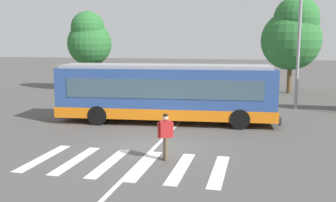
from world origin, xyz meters
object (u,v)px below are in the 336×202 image
parked_car_white (250,87)px  background_tree_right (293,34)px  parked_car_red (180,85)px  parked_car_teal (213,86)px  pedestrian_crossing_street (165,134)px  twin_arm_street_lamp (300,13)px  city_transit_bus (166,93)px  background_tree_left (89,39)px  parked_car_blue (147,84)px

parked_car_white → background_tree_right: bearing=43.6°
parked_car_red → parked_car_teal: (2.72, -0.18, 0.00)m
parked_car_red → background_tree_right: background_tree_right is taller
pedestrian_crossing_street → parked_car_teal: 17.13m
parked_car_red → twin_arm_street_lamp: bearing=-29.9°
city_transit_bus → parked_car_teal: bearing=83.3°
background_tree_left → background_tree_right: size_ratio=0.87×
parked_car_blue → twin_arm_street_lamp: bearing=-23.0°
pedestrian_crossing_street → parked_car_teal: pedestrian_crossing_street is taller
city_transit_bus → parked_car_red: (-1.46, 10.84, -0.82)m
parked_car_red → background_tree_left: 9.10m
pedestrian_crossing_street → parked_car_blue: pedestrian_crossing_street is taller
pedestrian_crossing_street → twin_arm_street_lamp: twin_arm_street_lamp is taller
parked_car_blue → background_tree_right: size_ratio=0.58×
city_transit_bus → background_tree_left: background_tree_left is taller
parked_car_teal → twin_arm_street_lamp: bearing=-39.1°
parked_car_blue → background_tree_left: size_ratio=0.66×
pedestrian_crossing_street → parked_car_red: pedestrian_crossing_street is taller
parked_car_red → twin_arm_street_lamp: size_ratio=0.46×
parked_car_white → background_tree_right: 5.97m
city_transit_bus → parked_car_teal: (1.26, 10.66, -0.82)m
parked_car_red → twin_arm_street_lamp: (8.55, -4.91, 5.24)m
parked_car_blue → city_transit_bus: bearing=-68.5°
parked_car_red → background_tree_right: bearing=17.6°
parked_car_red → parked_car_teal: bearing=-3.7°
parked_car_white → twin_arm_street_lamp: 7.63m
pedestrian_crossing_street → parked_car_teal: size_ratio=0.38×
city_transit_bus → twin_arm_street_lamp: (7.09, 5.93, 4.42)m
city_transit_bus → twin_arm_street_lamp: bearing=39.9°
parked_car_blue → twin_arm_street_lamp: twin_arm_street_lamp is taller
parked_car_teal → background_tree_right: (6.04, 2.96, 4.08)m
parked_car_red → parked_car_white: size_ratio=0.99×
parked_car_red → background_tree_left: (-8.27, 0.95, 3.69)m
city_transit_bus → parked_car_white: bearing=68.7°
pedestrian_crossing_street → twin_arm_street_lamp: 14.48m
city_transit_bus → parked_car_red: bearing=97.7°
parked_car_blue → background_tree_right: (11.52, 2.88, 4.08)m
pedestrian_crossing_street → parked_car_red: 17.56m
pedestrian_crossing_street → parked_car_teal: bearing=90.9°
pedestrian_crossing_street → city_transit_bus: bearing=103.4°
parked_car_white → background_tree_left: 14.40m
twin_arm_street_lamp → parked_car_white: bearing=122.2°
twin_arm_street_lamp → parked_car_red: bearing=150.1°
parked_car_red → twin_arm_street_lamp: 11.17m
pedestrian_crossing_street → parked_car_white: (2.60, 17.08, -0.20)m
parked_car_red → parked_car_white: (5.60, -0.22, 0.00)m
twin_arm_street_lamp → pedestrian_crossing_street: bearing=-114.2°
parked_car_teal → parked_car_white: (2.88, -0.04, 0.00)m
parked_car_red → twin_arm_street_lamp: twin_arm_street_lamp is taller
parked_car_teal → pedestrian_crossing_street: bearing=-89.1°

